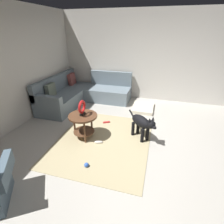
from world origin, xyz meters
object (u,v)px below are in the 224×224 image
at_px(sectional_couch, 82,94).
at_px(side_table, 83,120).
at_px(dog, 142,123).
at_px(dog_toy_ball, 86,165).
at_px(dog_bed_mat, 143,108).
at_px(dog_toy_bone, 99,142).
at_px(dog_toy_rope, 106,122).
at_px(torus_sculpture, 82,108).

xyz_separation_m(sectional_couch, side_table, (-1.82, -0.87, 0.13)).
bearing_deg(dog, side_table, -34.06).
bearing_deg(sectional_couch, dog_toy_ball, -154.23).
xyz_separation_m(dog_bed_mat, dog_toy_bone, (-1.95, 0.69, -0.01)).
relative_size(sectional_couch, dog, 3.42).
distance_m(dog_bed_mat, dog_toy_rope, 1.35).
height_order(dog_toy_rope, dog_toy_bone, dog_toy_bone).
distance_m(dog_bed_mat, dog, 1.58).
distance_m(sectional_couch, side_table, 2.02).
relative_size(torus_sculpture, dog_toy_rope, 1.91).
height_order(sectional_couch, side_table, sectional_couch).
height_order(dog_toy_ball, dog_toy_bone, dog_toy_ball).
height_order(sectional_couch, torus_sculpture, sectional_couch).
xyz_separation_m(dog, dog_toy_bone, (-0.42, 0.83, -0.35)).
relative_size(dog, dog_toy_ball, 8.14).
distance_m(side_table, dog_toy_rope, 0.87).
relative_size(side_table, dog, 0.91).
relative_size(dog_toy_ball, dog_toy_bone, 0.45).
relative_size(dog_toy_ball, dog_toy_rope, 0.47).
bearing_deg(torus_sculpture, dog_toy_rope, -21.18).
distance_m(dog_toy_ball, dog_toy_bone, 0.69).
bearing_deg(side_table, dog_toy_ball, -153.84).
distance_m(side_table, dog_toy_ball, 1.00).
xyz_separation_m(side_table, torus_sculpture, (-0.00, -0.00, 0.29)).
xyz_separation_m(dog_toy_ball, dog_toy_bone, (0.69, 0.03, -0.01)).
xyz_separation_m(sectional_couch, dog, (-1.54, -2.07, 0.09)).
distance_m(dog_toy_rope, dog_toy_bone, 0.86).
bearing_deg(side_table, dog_toy_rope, -21.18).
distance_m(sectional_couch, dog_toy_bone, 2.34).
height_order(sectional_couch, dog_toy_bone, sectional_couch).
bearing_deg(sectional_couch, dog, -126.62).
height_order(sectional_couch, dog_bed_mat, sectional_couch).
distance_m(sectional_couch, dog_toy_ball, 2.95).
bearing_deg(sectional_couch, torus_sculpture, -154.41).
distance_m(dog, dog_toy_bone, 0.99).
xyz_separation_m(sectional_couch, dog_toy_rope, (-1.10, -1.15, -0.26)).
bearing_deg(dog, dog_toy_ball, 7.15).
bearing_deg(dog_toy_bone, side_table, 70.17).
height_order(side_table, torus_sculpture, torus_sculpture).
distance_m(sectional_couch, torus_sculpture, 2.06).
distance_m(torus_sculpture, dog, 1.28).
bearing_deg(dog_toy_bone, dog_bed_mat, -19.51).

